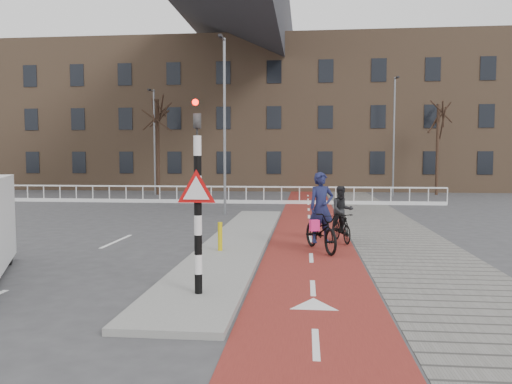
{
  "coord_description": "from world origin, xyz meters",
  "views": [
    {
      "loc": [
        1.34,
        -10.85,
        2.61
      ],
      "look_at": [
        -0.24,
        5.0,
        1.5
      ],
      "focal_mm": 35.0,
      "sensor_mm": 36.0,
      "label": 1
    }
  ],
  "objects": [
    {
      "name": "bike_lane",
      "position": [
        1.5,
        10.0,
        0.01
      ],
      "size": [
        2.5,
        60.0,
        0.01
      ],
      "primitive_type": "cube",
      "color": "maroon",
      "rests_on": "ground"
    },
    {
      "name": "traffic_signal",
      "position": [
        -0.6,
        -2.02,
        1.99
      ],
      "size": [
        0.8,
        0.8,
        3.68
      ],
      "color": "black",
      "rests_on": "curb_island"
    },
    {
      "name": "railing",
      "position": [
        -5.0,
        17.0,
        0.31
      ],
      "size": [
        28.0,
        0.1,
        0.99
      ],
      "color": "silver",
      "rests_on": "ground"
    },
    {
      "name": "townhouse_row",
      "position": [
        -3.0,
        32.0,
        7.81
      ],
      "size": [
        46.0,
        10.0,
        15.9
      ],
      "color": "#7F6047",
      "rests_on": "ground"
    },
    {
      "name": "bollard",
      "position": [
        -0.92,
        2.18,
        0.5
      ],
      "size": [
        0.12,
        0.12,
        0.76
      ],
      "primitive_type": "cylinder",
      "color": "gold",
      "rests_on": "curb_island"
    },
    {
      "name": "tree_mid",
      "position": [
        -8.95,
        23.16,
        3.3
      ],
      "size": [
        0.26,
        0.26,
        6.6
      ],
      "primitive_type": "cylinder",
      "color": "black",
      "rests_on": "ground"
    },
    {
      "name": "curb_island",
      "position": [
        -0.7,
        4.0,
        0.06
      ],
      "size": [
        1.8,
        16.0,
        0.12
      ],
      "primitive_type": "cube",
      "color": "gray",
      "rests_on": "ground"
    },
    {
      "name": "cyclist_near",
      "position": [
        1.78,
        2.99,
        0.75
      ],
      "size": [
        1.44,
        2.26,
        2.19
      ],
      "rotation": [
        0.0,
        0.0,
        0.36
      ],
      "color": "black",
      "rests_on": "bike_lane"
    },
    {
      "name": "streetlight_left",
      "position": [
        -9.08,
        22.88,
        3.62
      ],
      "size": [
        0.12,
        0.12,
        7.24
      ],
      "primitive_type": "cylinder",
      "color": "slate",
      "rests_on": "ground"
    },
    {
      "name": "streetlight_near",
      "position": [
        -2.32,
        11.56,
        3.96
      ],
      "size": [
        0.12,
        0.12,
        7.92
      ],
      "primitive_type": "cylinder",
      "color": "slate",
      "rests_on": "ground"
    },
    {
      "name": "streetlight_right",
      "position": [
        7.14,
        23.07,
        3.93
      ],
      "size": [
        0.12,
        0.12,
        7.85
      ],
      "primitive_type": "cylinder",
      "color": "slate",
      "rests_on": "ground"
    },
    {
      "name": "tree_right",
      "position": [
        10.4,
        24.78,
        3.12
      ],
      "size": [
        0.21,
        0.21,
        6.24
      ],
      "primitive_type": "cylinder",
      "color": "black",
      "rests_on": "ground"
    },
    {
      "name": "cyclist_far",
      "position": [
        2.45,
        4.5,
        0.72
      ],
      "size": [
        0.84,
        1.63,
        1.72
      ],
      "rotation": [
        0.0,
        0.0,
        0.26
      ],
      "color": "black",
      "rests_on": "bike_lane"
    },
    {
      "name": "sidewalk",
      "position": [
        4.3,
        10.0,
        0.01
      ],
      "size": [
        3.0,
        60.0,
        0.01
      ],
      "primitive_type": "cube",
      "color": "slate",
      "rests_on": "ground"
    },
    {
      "name": "ground",
      "position": [
        0.0,
        0.0,
        0.0
      ],
      "size": [
        120.0,
        120.0,
        0.0
      ],
      "primitive_type": "plane",
      "color": "#38383A",
      "rests_on": "ground"
    }
  ]
}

